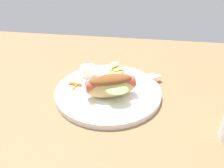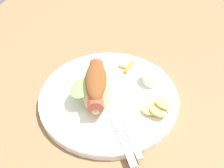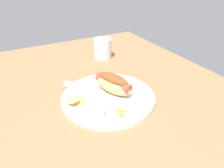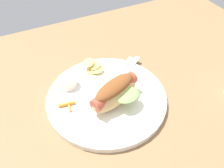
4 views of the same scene
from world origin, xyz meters
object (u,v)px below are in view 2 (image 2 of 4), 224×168
at_px(hot_dog, 94,85).
at_px(chips_pile, 157,108).
at_px(plate, 109,98).
at_px(sauce_ramekin, 152,77).
at_px(fork, 128,127).
at_px(knife, 121,134).
at_px(carrot_garnish, 127,67).

distance_m(hot_dog, chips_pile, 0.14).
xyz_separation_m(plate, chips_pile, (0.01, 0.11, 0.02)).
xyz_separation_m(sauce_ramekin, fork, (0.14, -0.01, -0.01)).
bearing_deg(fork, knife, 125.07).
xyz_separation_m(fork, carrot_garnish, (-0.17, -0.05, 0.00)).
relative_size(hot_dog, chips_pile, 2.09).
height_order(fork, knife, same).
xyz_separation_m(plate, sauce_ramekin, (-0.08, 0.08, 0.02)).
bearing_deg(knife, chips_pile, -68.96).
bearing_deg(sauce_ramekin, carrot_garnish, -110.21).
distance_m(sauce_ramekin, chips_pile, 0.09).
height_order(hot_dog, chips_pile, hot_dog).
bearing_deg(knife, plate, -4.47).
distance_m(knife, chips_pile, 0.10).
bearing_deg(chips_pile, fork, -35.92).
bearing_deg(carrot_garnish, plate, -6.76).
bearing_deg(plate, chips_pile, 85.35).
distance_m(plate, carrot_garnish, 0.10).
relative_size(sauce_ramekin, fork, 0.34).
height_order(sauce_ramekin, carrot_garnish, sauce_ramekin).
distance_m(sauce_ramekin, carrot_garnish, 0.07).
xyz_separation_m(sauce_ramekin, knife, (0.17, -0.02, -0.01)).
height_order(sauce_ramekin, knife, sauce_ramekin).
xyz_separation_m(hot_dog, knife, (0.08, 0.08, -0.03)).
relative_size(sauce_ramekin, chips_pile, 0.64).
xyz_separation_m(sauce_ramekin, carrot_garnish, (-0.02, -0.07, -0.01)).
relative_size(plate, hot_dog, 2.00).
relative_size(hot_dog, fork, 1.11).
height_order(chips_pile, carrot_garnish, chips_pile).
distance_m(hot_dog, knife, 0.12).
height_order(fork, chips_pile, chips_pile).
xyz_separation_m(plate, carrot_garnish, (-0.10, 0.01, 0.01)).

